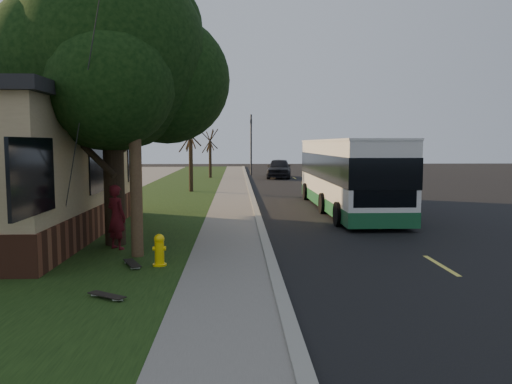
% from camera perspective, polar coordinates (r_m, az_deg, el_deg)
% --- Properties ---
extents(ground, '(120.00, 120.00, 0.00)m').
position_cam_1_polar(ground, '(11.75, 1.83, -8.61)').
color(ground, black).
rests_on(ground, ground).
extents(road, '(8.00, 80.00, 0.01)m').
position_cam_1_polar(road, '(22.09, 10.39, -2.00)').
color(road, black).
rests_on(road, ground).
extents(curb, '(0.25, 80.00, 0.12)m').
position_cam_1_polar(curb, '(21.56, -0.04, -1.95)').
color(curb, gray).
rests_on(curb, ground).
extents(sidewalk, '(2.00, 80.00, 0.08)m').
position_cam_1_polar(sidewalk, '(21.55, -2.70, -2.01)').
color(sidewalk, slate).
rests_on(sidewalk, ground).
extents(grass_verge, '(5.00, 80.00, 0.07)m').
position_cam_1_polar(grass_verge, '(21.86, -11.92, -2.03)').
color(grass_verge, black).
rests_on(grass_verge, ground).
extents(fire_hydrant, '(0.32, 0.32, 0.74)m').
position_cam_1_polar(fire_hydrant, '(11.76, -10.98, -6.53)').
color(fire_hydrant, yellow).
rests_on(fire_hydrant, grass_verge).
extents(utility_pole, '(2.86, 3.21, 9.07)m').
position_cam_1_polar(utility_pole, '(12.73, -13.87, 13.33)').
color(utility_pole, '#473321').
rests_on(utility_pole, ground).
extents(leafy_tree, '(6.30, 6.00, 7.80)m').
position_cam_1_polar(leafy_tree, '(14.59, -16.01, 14.38)').
color(leafy_tree, black).
rests_on(leafy_tree, grass_verge).
extents(bare_tree_near, '(1.38, 1.21, 4.31)m').
position_cam_1_polar(bare_tree_near, '(29.50, -7.47, 4.10)').
color(bare_tree_near, black).
rests_on(bare_tree_near, grass_verge).
extents(bare_tree_far, '(1.38, 1.21, 4.03)m').
position_cam_1_polar(bare_tree_far, '(41.43, -5.26, 4.32)').
color(bare_tree_far, black).
rests_on(bare_tree_far, grass_verge).
extents(traffic_signal, '(0.18, 0.22, 5.50)m').
position_cam_1_polar(traffic_signal, '(45.38, -0.57, 5.92)').
color(traffic_signal, '#2D2D30').
rests_on(traffic_signal, ground).
extents(transit_bus, '(2.59, 11.25, 3.05)m').
position_cam_1_polar(transit_bus, '(21.69, 10.33, 2.16)').
color(transit_bus, silver).
rests_on(transit_bus, ground).
extents(skateboarder, '(0.75, 0.71, 1.72)m').
position_cam_1_polar(skateboarder, '(13.77, -15.67, -2.77)').
color(skateboarder, '#501016').
rests_on(skateboarder, grass_verge).
extents(skateboard_main, '(0.57, 0.90, 0.08)m').
position_cam_1_polar(skateboard_main, '(11.90, -13.97, -7.93)').
color(skateboard_main, black).
rests_on(skateboard_main, grass_verge).
extents(skateboard_spare, '(0.78, 0.60, 0.07)m').
position_cam_1_polar(skateboard_spare, '(9.63, -16.69, -11.27)').
color(skateboard_spare, black).
rests_on(skateboard_spare, grass_verge).
extents(distant_car, '(2.50, 5.01, 1.64)m').
position_cam_1_polar(distant_car, '(41.81, 2.65, 2.73)').
color(distant_car, black).
rests_on(distant_car, ground).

